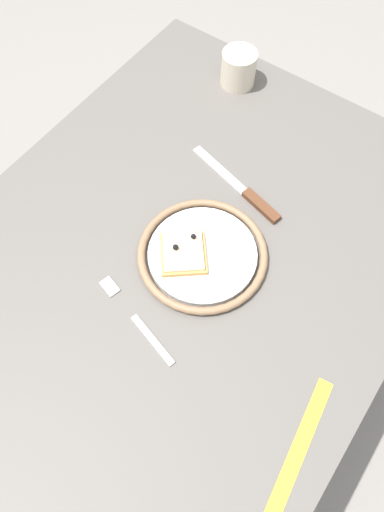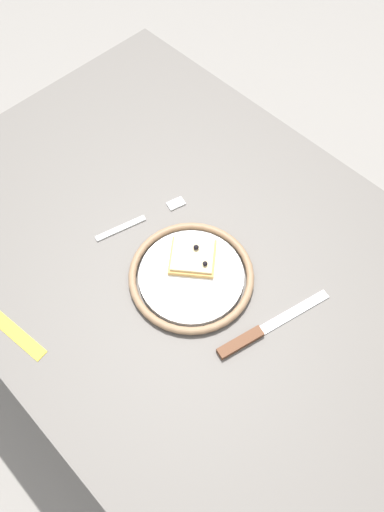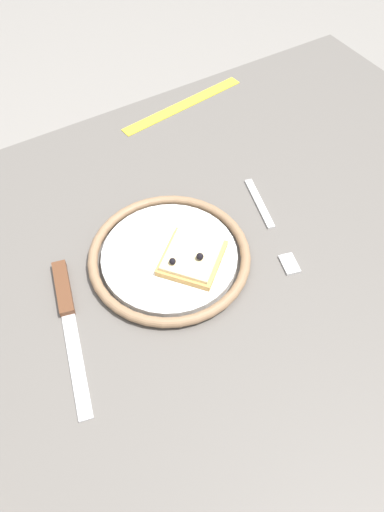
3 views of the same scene
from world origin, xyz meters
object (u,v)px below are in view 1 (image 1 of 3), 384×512
object	(u,v)px
fork	(136,319)
cup	(239,68)
dining_table	(170,288)
measuring_tape	(294,461)
pizza_slice_near	(183,253)
knife	(249,196)
plate	(202,254)

from	to	relation	value
fork	cup	bearing A→B (deg)	16.45
dining_table	cup	size ratio (longest dim) A/B	14.46
dining_table	fork	xyz separation A→B (m)	(-0.11, -0.01, 0.08)
cup	measuring_tape	distance (m)	0.81
dining_table	measuring_tape	xyz separation A→B (m)	(-0.15, -0.35, 0.08)
pizza_slice_near	cup	bearing A→B (deg)	20.96
measuring_tape	pizza_slice_near	bearing A→B (deg)	54.25
fork	measuring_tape	bearing A→B (deg)	-96.56
dining_table	pizza_slice_near	bearing A→B (deg)	-12.87
measuring_tape	cup	bearing A→B (deg)	31.87
pizza_slice_near	knife	world-z (taller)	pizza_slice_near
dining_table	plate	bearing A→B (deg)	-30.50
knife	pizza_slice_near	bearing A→B (deg)	172.35
dining_table	fork	world-z (taller)	fork
pizza_slice_near	cup	distance (m)	0.47
plate	pizza_slice_near	size ratio (longest dim) A/B	2.01
fork	measuring_tape	xyz separation A→B (m)	(-0.04, -0.34, -0.00)
pizza_slice_near	fork	world-z (taller)	pizza_slice_near
knife	measuring_tape	size ratio (longest dim) A/B	0.86
cup	knife	bearing A→B (deg)	-142.50
pizza_slice_near	fork	distance (m)	0.15
dining_table	knife	bearing A→B (deg)	-8.50
dining_table	measuring_tape	bearing A→B (deg)	-112.98
dining_table	knife	size ratio (longest dim) A/B	4.84
plate	cup	bearing A→B (deg)	25.10
fork	cup	distance (m)	0.61
pizza_slice_near	measuring_tape	size ratio (longest dim) A/B	0.44
knife	fork	world-z (taller)	knife
dining_table	cup	distance (m)	0.52
plate	fork	bearing A→B (deg)	172.48
cup	fork	bearing A→B (deg)	-163.55
plate	fork	distance (m)	0.17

